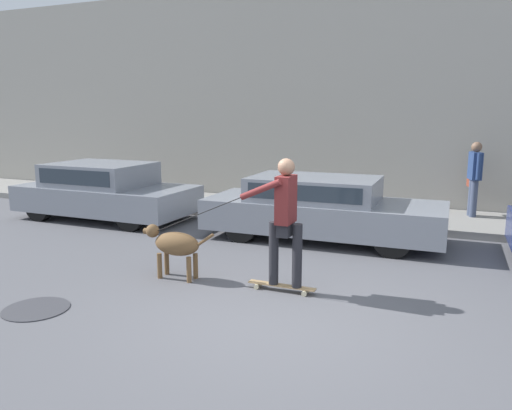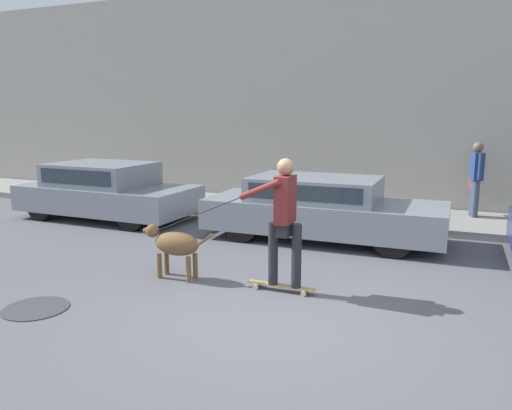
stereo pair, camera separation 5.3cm
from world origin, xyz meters
TOP-DOWN VIEW (x-y plane):
  - ground_plane at (0.00, 0.00)m, footprint 36.00×36.00m
  - back_wall at (0.00, 7.18)m, footprint 32.00×0.30m
  - sidewalk_curb at (0.00, 5.88)m, footprint 30.00×2.25m
  - parked_car_0 at (-5.47, 3.70)m, footprint 3.96×1.88m
  - parked_car_1 at (-0.50, 3.70)m, footprint 4.41×1.72m
  - dog at (-1.84, 0.74)m, footprint 1.15×0.34m
  - skateboarder at (-0.20, 0.82)m, footprint 2.44×0.54m
  - pedestrian_with_bag at (2.15, 6.36)m, footprint 0.29×0.66m
  - manhole_cover at (-2.79, -0.93)m, footprint 0.79×0.79m

SIDE VIEW (x-z plane):
  - ground_plane at x=0.00m, z-range 0.00..0.00m
  - manhole_cover at x=-2.79m, z-range 0.00..0.01m
  - sidewalk_curb at x=0.00m, z-range 0.00..0.15m
  - dog at x=-1.84m, z-range 0.12..0.88m
  - parked_car_1 at x=-0.50m, z-range 0.00..1.18m
  - parked_car_0 at x=-5.47m, z-range -0.01..1.24m
  - skateboarder at x=-0.20m, z-range 0.14..1.93m
  - pedestrian_with_bag at x=2.15m, z-range 0.24..1.84m
  - back_wall at x=0.00m, z-range 0.00..5.51m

